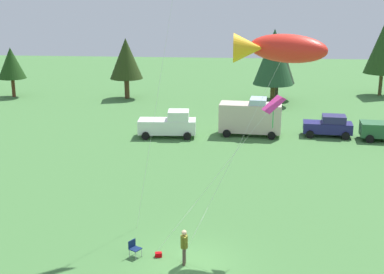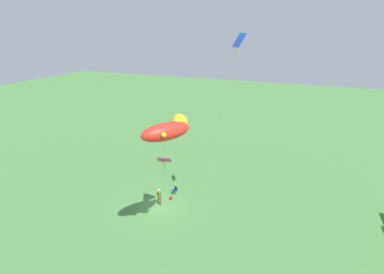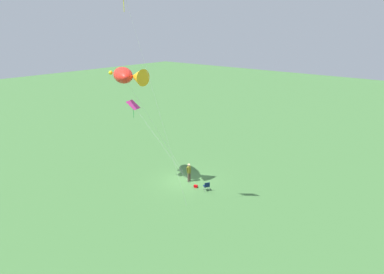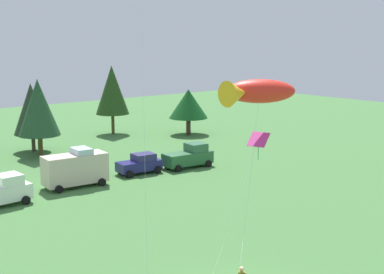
{
  "view_description": "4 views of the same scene",
  "coord_description": "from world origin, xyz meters",
  "px_view_note": "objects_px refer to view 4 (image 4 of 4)",
  "views": [
    {
      "loc": [
        2.14,
        -22.65,
        12.41
      ],
      "look_at": [
        -0.22,
        3.06,
        5.32
      ],
      "focal_mm": 50.0,
      "sensor_mm": 36.0,
      "label": 1
    },
    {
      "loc": [
        22.99,
        12.94,
        16.92
      ],
      "look_at": [
        -2.0,
        2.71,
        7.15
      ],
      "focal_mm": 28.0,
      "sensor_mm": 36.0,
      "label": 2
    },
    {
      "loc": [
        -21.08,
        24.08,
        14.09
      ],
      "look_at": [
        -1.05,
        0.32,
        4.57
      ],
      "focal_mm": 35.0,
      "sensor_mm": 36.0,
      "label": 3
    },
    {
      "loc": [
        -17.73,
        -17.45,
        12.7
      ],
      "look_at": [
        -1.71,
        1.91,
        8.04
      ],
      "focal_mm": 50.0,
      "sensor_mm": 36.0,
      "label": 4
    }
  ],
  "objects_px": {
    "car_navy_hatch": "(140,164)",
    "truck_green_flatbed": "(189,156)",
    "kite_large_fish": "(254,92)",
    "kite_diamond_rainbow": "(258,142)",
    "van_camper_beige": "(75,168)"
  },
  "relations": [
    {
      "from": "car_navy_hatch",
      "to": "kite_diamond_rainbow",
      "type": "relative_size",
      "value": 0.58
    },
    {
      "from": "van_camper_beige",
      "to": "kite_large_fish",
      "type": "xyz_separation_m",
      "value": [
        0.74,
        -20.38,
        8.12
      ]
    },
    {
      "from": "car_navy_hatch",
      "to": "kite_large_fish",
      "type": "relative_size",
      "value": 0.41
    },
    {
      "from": "car_navy_hatch",
      "to": "kite_large_fish",
      "type": "distance_m",
      "value": 23.23
    },
    {
      "from": "car_navy_hatch",
      "to": "truck_green_flatbed",
      "type": "relative_size",
      "value": 0.84
    },
    {
      "from": "car_navy_hatch",
      "to": "truck_green_flatbed",
      "type": "bearing_deg",
      "value": -6.02
    },
    {
      "from": "van_camper_beige",
      "to": "kite_large_fish",
      "type": "bearing_deg",
      "value": -82.94
    },
    {
      "from": "kite_diamond_rainbow",
      "to": "car_navy_hatch",
      "type": "bearing_deg",
      "value": 73.3
    },
    {
      "from": "car_navy_hatch",
      "to": "truck_green_flatbed",
      "type": "height_order",
      "value": "truck_green_flatbed"
    },
    {
      "from": "van_camper_beige",
      "to": "car_navy_hatch",
      "type": "distance_m",
      "value": 6.91
    },
    {
      "from": "kite_large_fish",
      "to": "kite_diamond_rainbow",
      "type": "relative_size",
      "value": 1.4
    },
    {
      "from": "truck_green_flatbed",
      "to": "kite_diamond_rainbow",
      "type": "xyz_separation_m",
      "value": [
        -11.55,
        -20.12,
        5.89
      ]
    },
    {
      "from": "car_navy_hatch",
      "to": "kite_large_fish",
      "type": "height_order",
      "value": "kite_large_fish"
    },
    {
      "from": "truck_green_flatbed",
      "to": "kite_diamond_rainbow",
      "type": "height_order",
      "value": "kite_diamond_rainbow"
    },
    {
      "from": "truck_green_flatbed",
      "to": "kite_diamond_rainbow",
      "type": "bearing_deg",
      "value": -114.78
    }
  ]
}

